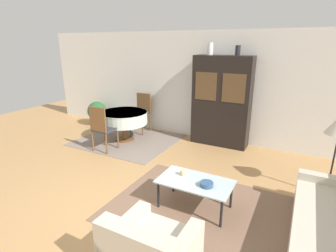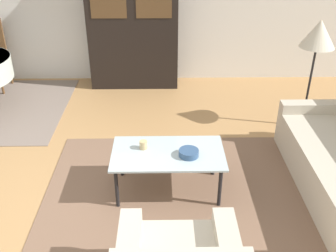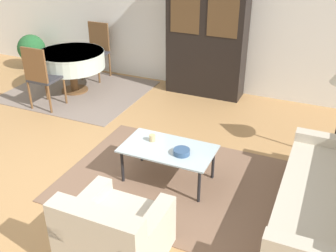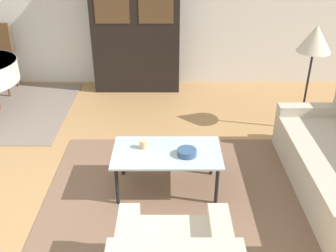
{
  "view_description": "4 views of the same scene",
  "coord_description": "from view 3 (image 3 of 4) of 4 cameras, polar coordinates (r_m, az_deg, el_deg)",
  "views": [
    {
      "loc": [
        2.34,
        -2.63,
        2.4
      ],
      "look_at": [
        0.2,
        1.4,
        0.95
      ],
      "focal_mm": 28.0,
      "sensor_mm": 36.0,
      "label": 1
    },
    {
      "loc": [
        1.04,
        -2.6,
        2.54
      ],
      "look_at": [
        1.09,
        0.59,
        0.75
      ],
      "focal_mm": 42.0,
      "sensor_mm": 36.0,
      "label": 2
    },
    {
      "loc": [
        2.68,
        -3.03,
        2.85
      ],
      "look_at": [
        1.09,
        0.59,
        0.75
      ],
      "focal_mm": 42.0,
      "sensor_mm": 36.0,
      "label": 3
    },
    {
      "loc": [
        1.1,
        -2.76,
        2.55
      ],
      "look_at": [
        1.09,
        0.59,
        0.75
      ],
      "focal_mm": 42.0,
      "sensor_mm": 36.0,
      "label": 4
    }
  ],
  "objects": [
    {
      "name": "ground_plane",
      "position": [
        4.95,
        -14.57,
        -8.24
      ],
      "size": [
        14.0,
        14.0,
        0.0
      ],
      "primitive_type": "plane",
      "color": "tan"
    },
    {
      "name": "wall_back",
      "position": [
        7.33,
        1.88,
        16.18
      ],
      "size": [
        10.0,
        0.06,
        2.7
      ],
      "color": "white",
      "rests_on": "ground_plane"
    },
    {
      "name": "area_rug",
      "position": [
        4.84,
        1.34,
        -8.08
      ],
      "size": [
        2.72,
        2.02,
        0.01
      ],
      "color": "brown",
      "rests_on": "ground_plane"
    },
    {
      "name": "dining_rug",
      "position": [
        7.5,
        -12.81,
        4.98
      ],
      "size": [
        2.38,
        2.05,
        0.01
      ],
      "color": "gray",
      "rests_on": "ground_plane"
    },
    {
      "name": "couch",
      "position": [
        4.37,
        22.31,
        -10.4
      ],
      "size": [
        0.87,
        2.1,
        0.8
      ],
      "rotation": [
        0.0,
        0.0,
        1.57
      ],
      "color": "beige",
      "rests_on": "ground_plane"
    },
    {
      "name": "armchair",
      "position": [
        3.75,
        -7.88,
        -15.42
      ],
      "size": [
        0.86,
        0.81,
        0.77
      ],
      "color": "beige",
      "rests_on": "ground_plane"
    },
    {
      "name": "coffee_table",
      "position": [
        4.64,
        0.0,
        -3.65
      ],
      "size": [
        1.09,
        0.62,
        0.45
      ],
      "color": "black",
      "rests_on": "area_rug"
    },
    {
      "name": "display_cabinet",
      "position": [
        6.95,
        5.66,
        13.02
      ],
      "size": [
        1.35,
        0.45,
        2.14
      ],
      "color": "black",
      "rests_on": "ground_plane"
    },
    {
      "name": "dining_table",
      "position": [
        7.32,
        -13.84,
        9.29
      ],
      "size": [
        1.19,
        1.19,
        0.74
      ],
      "color": "brown",
      "rests_on": "dining_rug"
    },
    {
      "name": "dining_chair_near",
      "position": [
        6.73,
        -17.97,
        7.13
      ],
      "size": [
        0.44,
        0.44,
        1.06
      ],
      "color": "brown",
      "rests_on": "dining_rug"
    },
    {
      "name": "dining_chair_far",
      "position": [
        7.95,
        -10.32,
        11.17
      ],
      "size": [
        0.44,
        0.44,
        1.06
      ],
      "rotation": [
        0.0,
        0.0,
        3.14
      ],
      "color": "brown",
      "rests_on": "dining_rug"
    },
    {
      "name": "cup",
      "position": [
        4.75,
        -2.3,
        -1.74
      ],
      "size": [
        0.08,
        0.08,
        0.08
      ],
      "color": "tan",
      "rests_on": "coffee_table"
    },
    {
      "name": "bowl",
      "position": [
        4.49,
        1.98,
        -3.77
      ],
      "size": [
        0.19,
        0.19,
        0.06
      ],
      "color": "#33517A",
      "rests_on": "coffee_table"
    },
    {
      "name": "potted_plant",
      "position": [
        8.81,
        -19.18,
        10.41
      ],
      "size": [
        0.57,
        0.57,
        0.73
      ],
      "color": "#4C4C51",
      "rests_on": "ground_plane"
    }
  ]
}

